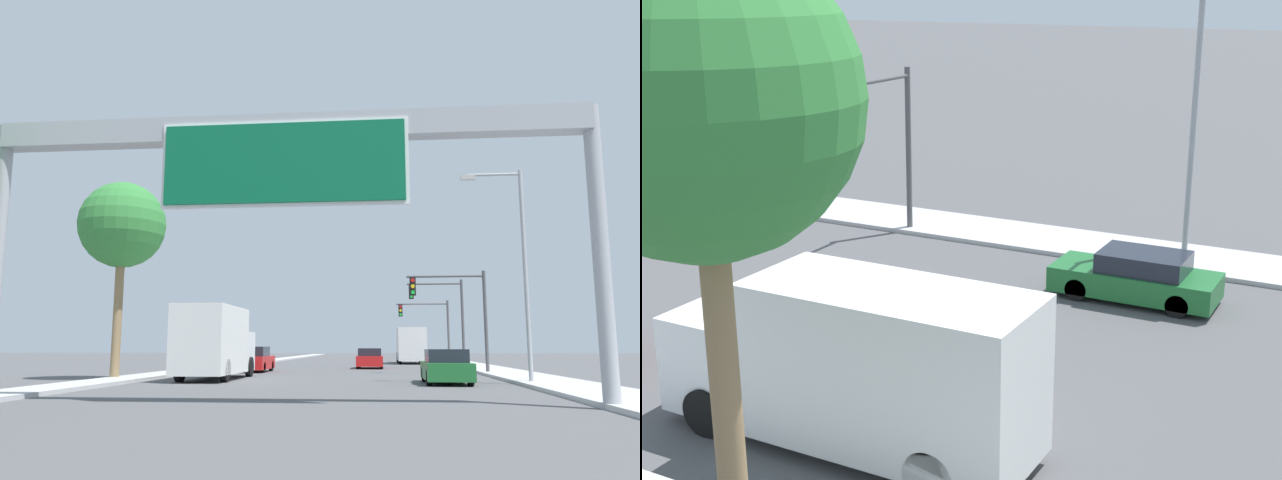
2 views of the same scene
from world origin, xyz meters
TOP-DOWN VIEW (x-y plane):
  - car_near_left at (5.25, 28.63)m, footprint 1.84×4.62m
  - truck_box_secondary at (-5.25, 30.89)m, footprint 2.31×7.65m
  - traffic_light_near_intersection at (7.02, 38.00)m, footprint 4.52×0.32m
  - traffic_light_mid_block at (7.25, 48.00)m, footprint 4.08×0.32m
  - palm_tree_background at (-9.76, 29.98)m, footprint 4.13×4.13m
  - street_lamp_right at (8.29, 28.13)m, footprint 2.59×0.28m

SIDE VIEW (x-z plane):
  - car_near_left at x=5.25m, z-range -0.04..1.39m
  - truck_box_secondary at x=-5.25m, z-range 0.02..3.39m
  - traffic_light_near_intersection at x=7.02m, z-range 1.05..6.89m
  - traffic_light_mid_block at x=7.25m, z-range 1.08..7.47m
  - street_lamp_right at x=8.29m, z-range 0.79..9.76m
  - palm_tree_background at x=-9.76m, z-range 2.56..11.93m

